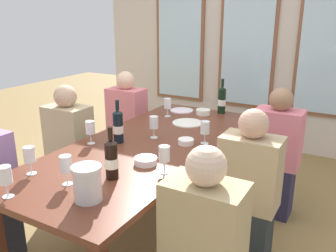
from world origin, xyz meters
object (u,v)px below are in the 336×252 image
object	(u,v)px
wine_bottle_0	(111,159)
tasting_bowl_2	(203,112)
wine_glass_3	(5,177)
seated_person_2	(70,151)
dining_table	(149,151)
white_plate_0	(188,123)
wine_glass_4	(66,165)
wine_bottle_1	(118,126)
wine_bottle_2	(222,100)
wine_glass_7	(164,155)
wine_glass_1	(154,123)
wine_glass_5	(205,129)
tasting_bowl_1	(186,142)
metal_pitcher	(87,183)
seated_person_5	(276,156)
wine_glass_0	(168,104)
seated_person_4	(127,126)
white_plate_1	(182,111)
wine_glass_6	(90,128)
seated_person_3	(248,195)
tasting_bowl_0	(146,161)
wine_glass_2	(30,156)

from	to	relation	value
wine_bottle_0	tasting_bowl_2	world-z (taller)	wine_bottle_0
wine_glass_3	seated_person_2	xyz separation A→B (m)	(-0.59, 1.03, -0.33)
dining_table	white_plate_0	xyz separation A→B (m)	(0.04, 0.59, 0.07)
wine_glass_4	wine_bottle_1	bearing A→B (deg)	103.56
wine_bottle_2	wine_glass_7	distance (m)	1.48
wine_glass_1	seated_person_2	world-z (taller)	seated_person_2
wine_glass_5	white_plate_0	bearing A→B (deg)	130.24
tasting_bowl_1	wine_glass_3	size ratio (longest dim) A/B	0.68
metal_pitcher	tasting_bowl_2	distance (m)	1.81
wine_bottle_2	seated_person_5	bearing A→B (deg)	-27.80
metal_pitcher	wine_glass_7	distance (m)	0.51
wine_glass_3	metal_pitcher	bearing A→B (deg)	25.04
wine_glass_3	wine_glass_7	bearing A→B (deg)	49.17
tasting_bowl_2	white_plate_0	bearing A→B (deg)	-89.49
white_plate_0	wine_glass_0	bearing A→B (deg)	157.44
tasting_bowl_1	wine_glass_4	bearing A→B (deg)	-107.73
tasting_bowl_2	dining_table	bearing A→B (deg)	-92.21
wine_bottle_0	wine_glass_1	xyz separation A→B (m)	(-0.16, 0.73, 0.00)
tasting_bowl_1	seated_person_2	distance (m)	1.09
wine_glass_3	seated_person_2	distance (m)	1.23
white_plate_0	seated_person_4	xyz separation A→B (m)	(-0.83, 0.22, -0.22)
metal_pitcher	tasting_bowl_1	bearing A→B (deg)	86.06
wine_bottle_2	seated_person_5	world-z (taller)	seated_person_5
metal_pitcher	seated_person_2	world-z (taller)	seated_person_2
white_plate_1	wine_glass_6	world-z (taller)	wine_glass_6
wine_glass_3	wine_glass_4	size ratio (longest dim) A/B	1.00
wine_glass_1	seated_person_3	distance (m)	0.89
wine_bottle_1	wine_glass_0	size ratio (longest dim) A/B	1.88
seated_person_5	wine_bottle_1	bearing A→B (deg)	-140.05
wine_glass_5	wine_glass_1	bearing A→B (deg)	-169.46
tasting_bowl_1	wine_glass_5	xyz separation A→B (m)	(0.12, 0.08, 0.10)
tasting_bowl_2	tasting_bowl_0	bearing A→B (deg)	-82.75
dining_table	wine_glass_6	size ratio (longest dim) A/B	13.18
dining_table	wine_glass_4	size ratio (longest dim) A/B	13.18
wine_glass_0	seated_person_2	xyz separation A→B (m)	(-0.56, -0.73, -0.34)
metal_pitcher	seated_person_5	world-z (taller)	seated_person_5
wine_glass_4	tasting_bowl_2	bearing A→B (deg)	87.73
tasting_bowl_0	wine_glass_2	world-z (taller)	wine_glass_2
seated_person_5	wine_glass_5	bearing A→B (deg)	-127.60
tasting_bowl_0	wine_glass_5	size ratio (longest dim) A/B	0.85
white_plate_0	tasting_bowl_0	size ratio (longest dim) A/B	1.86
wine_glass_2	seated_person_3	distance (m)	1.40
wine_glass_2	seated_person_5	bearing A→B (deg)	54.10
metal_pitcher	tasting_bowl_2	size ratio (longest dim) A/B	1.37
wine_glass_0	seated_person_5	world-z (taller)	seated_person_5
wine_glass_7	wine_glass_1	bearing A→B (deg)	127.16
tasting_bowl_1	wine_glass_2	distance (m)	1.09
tasting_bowl_1	wine_glass_2	xyz separation A→B (m)	(-0.58, -0.92, 0.10)
wine_glass_1	seated_person_5	distance (m)	1.07
wine_glass_0	seated_person_3	xyz separation A→B (m)	(1.02, -0.73, -0.34)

